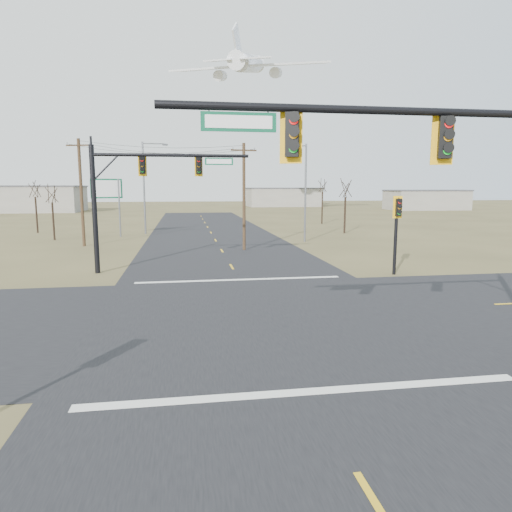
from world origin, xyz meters
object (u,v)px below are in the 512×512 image
at_px(streetlight_a, 303,187).
at_px(bare_tree_d, 323,185).
at_px(utility_pole_far, 81,191).
at_px(bare_tree_a, 52,193).
at_px(mast_arm_far, 139,182).
at_px(bare_tree_c, 346,188).
at_px(highway_sign, 107,196).
at_px(streetlight_c, 146,183).
at_px(mast_arm_near, 460,175).
at_px(utility_pole_near, 244,195).
at_px(bare_tree_b, 35,189).
at_px(pedestal_signal_ne, 397,219).

relative_size(streetlight_a, bare_tree_d, 1.35).
distance_m(utility_pole_far, bare_tree_a, 7.01).
relative_size(bare_tree_a, bare_tree_d, 0.85).
bearing_deg(mast_arm_far, bare_tree_c, 20.70).
height_order(highway_sign, streetlight_c, streetlight_c).
bearing_deg(bare_tree_d, streetlight_a, -111.80).
height_order(mast_arm_near, utility_pole_near, utility_pole_near).
bearing_deg(mast_arm_near, bare_tree_c, 93.82).
relative_size(mast_arm_far, bare_tree_b, 1.51).
xyz_separation_m(mast_arm_near, pedestal_signal_ne, (5.78, 15.14, -2.20)).
bearing_deg(utility_pole_near, bare_tree_b, 140.08).
relative_size(utility_pole_near, bare_tree_d, 1.28).
relative_size(streetlight_c, bare_tree_a, 1.74).
bearing_deg(utility_pole_near, streetlight_c, 121.11).
bearing_deg(pedestal_signal_ne, streetlight_a, 104.42).
height_order(bare_tree_b, bare_tree_c, bare_tree_c).
bearing_deg(bare_tree_b, streetlight_c, -14.05).
bearing_deg(mast_arm_near, bare_tree_a, 137.81).
distance_m(highway_sign, bare_tree_a, 5.52).
bearing_deg(streetlight_c, mast_arm_far, -102.22).
xyz_separation_m(utility_pole_near, highway_sign, (-13.31, 12.76, -0.28)).
bearing_deg(utility_pole_far, bare_tree_a, 125.75).
relative_size(utility_pole_near, streetlight_c, 0.86).
relative_size(utility_pole_far, streetlight_c, 0.92).
distance_m(pedestal_signal_ne, highway_sign, 33.09).
bearing_deg(bare_tree_d, utility_pole_far, -143.49).
distance_m(pedestal_signal_ne, bare_tree_a, 35.09).
distance_m(mast_arm_near, bare_tree_b, 52.63).
relative_size(mast_arm_near, streetlight_c, 1.08).
bearing_deg(bare_tree_a, streetlight_c, 28.35).
bearing_deg(streetlight_c, utility_pole_far, -130.86).
bearing_deg(utility_pole_near, bare_tree_c, 42.94).
bearing_deg(utility_pole_near, pedestal_signal_ne, -58.49).
bearing_deg(mast_arm_far, bare_tree_d, 32.49).
bearing_deg(pedestal_signal_ne, utility_pole_far, 151.95).
xyz_separation_m(bare_tree_b, bare_tree_c, (36.11, -6.04, 0.12)).
xyz_separation_m(mast_arm_near, bare_tree_a, (-20.40, 38.46, -0.90)).
relative_size(pedestal_signal_ne, streetlight_a, 0.51).
distance_m(utility_pole_far, streetlight_a, 20.88).
xyz_separation_m(utility_pole_far, bare_tree_d, (29.53, 21.86, 0.67)).
relative_size(streetlight_c, bare_tree_d, 1.48).
bearing_deg(bare_tree_d, mast_arm_far, -122.64).
bearing_deg(utility_pole_near, highway_sign, 136.22).
height_order(bare_tree_b, bare_tree_d, bare_tree_d).
bearing_deg(bare_tree_c, pedestal_signal_ne, -103.04).
bearing_deg(bare_tree_a, highway_sign, 22.88).
xyz_separation_m(mast_arm_far, bare_tree_b, (-14.62, 27.96, -0.48)).
height_order(utility_pole_near, utility_pole_far, utility_pole_far).
height_order(pedestal_signal_ne, highway_sign, highway_sign).
bearing_deg(bare_tree_d, utility_pole_near, -119.63).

